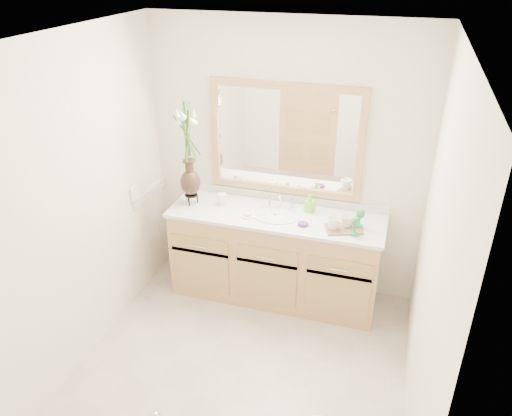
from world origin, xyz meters
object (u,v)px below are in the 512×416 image
(flower_vase, at_px, (188,142))
(tumbler, at_px, (222,199))
(tray, at_px, (344,229))
(soap_bottle, at_px, (310,204))

(flower_vase, xyz_separation_m, tumbler, (0.26, 0.06, -0.52))
(tumbler, bearing_deg, tray, -7.13)
(tumbler, bearing_deg, soap_bottle, 6.61)
(tumbler, xyz_separation_m, tray, (1.09, -0.14, -0.04))
(soap_bottle, xyz_separation_m, tray, (0.33, -0.23, -0.07))
(soap_bottle, distance_m, tray, 0.40)
(flower_vase, xyz_separation_m, tray, (1.36, -0.08, -0.57))
(flower_vase, height_order, tumbler, flower_vase)
(soap_bottle, height_order, tray, soap_bottle)
(flower_vase, distance_m, tumbler, 0.59)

